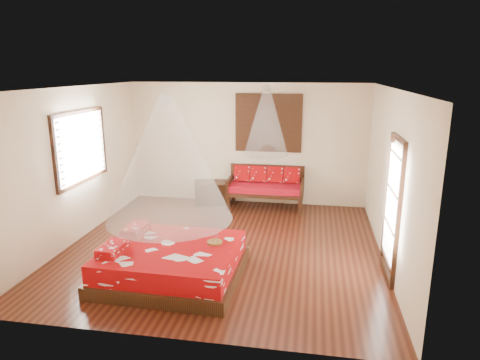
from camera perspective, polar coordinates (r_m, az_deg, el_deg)
room at (r=7.34m, az=-2.31°, el=1.21°), size 5.54×5.54×2.84m
bed at (r=6.71m, az=-9.17°, el=-10.72°), size 2.09×1.90×0.64m
daybed at (r=9.76m, az=3.47°, el=-0.72°), size 1.72×0.76×0.94m
storage_chest at (r=10.12m, az=-3.90°, el=-1.67°), size 0.86×0.71×0.52m
shutter_panel at (r=9.82m, az=3.82°, el=7.58°), size 1.52×0.06×1.32m
window_left at (r=8.44m, az=-20.38°, el=4.15°), size 0.10×1.74×1.34m
glazed_door at (r=6.80m, az=19.62°, el=-3.64°), size 0.08×1.02×2.16m
wine_tray at (r=6.64m, az=-3.40°, el=-7.99°), size 0.24×0.24×0.20m
mosquito_net_main at (r=6.19m, az=-9.61°, el=2.75°), size 1.85×1.85×1.80m
mosquito_net_daybed at (r=9.35m, az=3.52°, el=7.85°), size 0.98×0.98×1.50m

